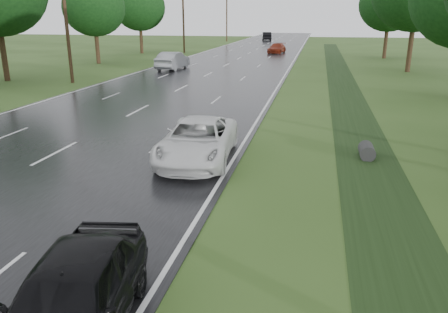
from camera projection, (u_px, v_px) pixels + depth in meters
name	position (u px, v px, depth m)	size (l,w,h in m)	color
road	(235.00, 61.00, 51.00)	(14.00, 180.00, 0.04)	black
edge_stripe_east	(293.00, 62.00, 49.66)	(0.12, 180.00, 0.01)	silver
edge_stripe_west	(180.00, 59.00, 52.32)	(0.12, 180.00, 0.01)	silver
center_line	(235.00, 60.00, 50.99)	(0.12, 180.00, 0.01)	silver
drainage_ditch	(351.00, 110.00, 24.24)	(2.20, 120.00, 0.56)	black
utility_pole_mid	(65.00, 13.00, 32.60)	(1.60, 0.26, 10.00)	#351F16
utility_pole_far	(183.00, 15.00, 60.54)	(1.60, 0.26, 10.00)	#351F16
utility_pole_distant	(227.00, 15.00, 88.47)	(1.60, 0.26, 10.00)	#351F16
tree_east_f	(390.00, 4.00, 52.12)	(7.20, 7.20, 9.62)	#351F16
tree_west_d	(94.00, 8.00, 46.43)	(6.60, 6.60, 8.80)	#351F16
tree_west_f	(139.00, 7.00, 59.49)	(7.00, 7.00, 9.29)	#351F16
white_pickup	(198.00, 140.00, 15.58)	(2.40, 5.21, 1.45)	silver
dark_sedan	(72.00, 299.00, 6.82)	(1.73, 4.29, 1.46)	black
silver_sedan	(173.00, 61.00, 42.20)	(1.78, 5.10, 1.68)	gray
far_car_red	(277.00, 48.00, 61.03)	(1.87, 4.60, 1.34)	maroon
far_car_dark	(267.00, 36.00, 93.26)	(1.82, 5.21, 1.72)	black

